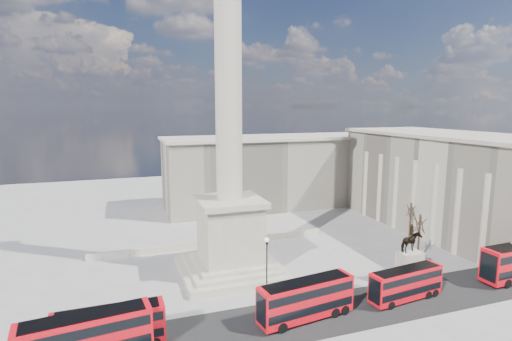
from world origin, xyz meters
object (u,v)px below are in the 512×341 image
object	(u,v)px
nelsons_column	(229,184)
red_bus_e	(87,338)
red_bus_a	(110,328)
victorian_lamp	(267,259)
equestrian_statue	(410,262)
pedestrian_walking	(411,277)
red_bus_c	(406,283)
pedestrian_crossing	(281,296)
pedestrian_standing	(424,270)
red_bus_b	(307,299)

from	to	relation	value
nelsons_column	red_bus_e	size ratio (longest dim) A/B	4.17
red_bus_e	red_bus_a	bearing A→B (deg)	30.15
victorian_lamp	equestrian_statue	world-z (taller)	equestrian_statue
nelsons_column	pedestrian_walking	bearing A→B (deg)	-27.53
red_bus_c	pedestrian_walking	bearing A→B (deg)	36.54
red_bus_c	victorian_lamp	size ratio (longest dim) A/B	1.45
nelsons_column	equestrian_statue	world-z (taller)	nelsons_column
red_bus_c	pedestrian_crossing	world-z (taller)	red_bus_c
red_bus_c	red_bus_e	xyz separation A→B (m)	(-36.08, -0.48, 0.38)
red_bus_e	pedestrian_crossing	world-z (taller)	red_bus_e
pedestrian_walking	red_bus_a	bearing A→B (deg)	175.27
pedestrian_walking	pedestrian_standing	distance (m)	3.43
red_bus_c	victorian_lamp	world-z (taller)	victorian_lamp
red_bus_a	equestrian_statue	size ratio (longest dim) A/B	1.29
red_bus_e	pedestrian_crossing	xyz separation A→B (m)	(21.21, 4.58, -1.54)
nelsons_column	red_bus_a	distance (m)	23.94
nelsons_column	victorian_lamp	size ratio (longest dim) A/B	7.13
pedestrian_crossing	nelsons_column	bearing A→B (deg)	-10.27
red_bus_c	victorian_lamp	xyz separation A→B (m)	(-15.13, 8.26, 2.01)
red_bus_a	red_bus_e	size ratio (longest dim) A/B	0.88
nelsons_column	pedestrian_standing	size ratio (longest dim) A/B	27.29
pedestrian_walking	victorian_lamp	bearing A→B (deg)	157.78
nelsons_column	pedestrian_walking	xyz separation A→B (m)	(22.06, -11.50, -12.10)
equestrian_statue	red_bus_e	bearing A→B (deg)	-173.76
victorian_lamp	pedestrian_crossing	bearing A→B (deg)	-86.48
red_bus_b	pedestrian_standing	xyz separation A→B (m)	(20.73, 4.99, -1.48)
victorian_lamp	equestrian_statue	bearing A→B (deg)	-13.14
red_bus_a	pedestrian_crossing	distance (m)	19.56
nelsons_column	equestrian_statue	bearing A→B (deg)	-27.51
pedestrian_standing	equestrian_statue	bearing A→B (deg)	-23.98
red_bus_a	victorian_lamp	distance (m)	20.44
red_bus_a	red_bus_e	xyz separation A→B (m)	(-1.95, -1.46, 0.25)
pedestrian_walking	equestrian_statue	bearing A→B (deg)	141.80
victorian_lamp	pedestrian_walking	distance (m)	19.89
nelsons_column	red_bus_e	bearing A→B (deg)	-138.88
pedestrian_walking	pedestrian_crossing	distance (m)	18.83
red_bus_c	equestrian_statue	size ratio (longest dim) A/B	1.24
red_bus_a	red_bus_e	distance (m)	2.45
nelsons_column	equestrian_statue	xyz separation A→B (m)	(21.79, -11.35, -10.07)
pedestrian_crossing	red_bus_b	bearing A→B (deg)	170.93
pedestrian_standing	nelsons_column	bearing A→B (deg)	-62.24
red_bus_a	pedestrian_walking	xyz separation A→B (m)	(38.09, 2.73, -1.43)
nelsons_column	red_bus_b	size ratio (longest dim) A/B	4.33
red_bus_e	red_bus_b	bearing A→B (deg)	-5.88
red_bus_e	pedestrian_crossing	size ratio (longest dim) A/B	6.25
red_bus_c	pedestrian_standing	size ratio (longest dim) A/B	5.54
red_bus_a	pedestrian_crossing	size ratio (longest dim) A/B	5.52
red_bus_b	red_bus_c	world-z (taller)	red_bus_b
pedestrian_walking	pedestrian_crossing	bearing A→B (deg)	170.01
red_bus_a	pedestrian_crossing	xyz separation A→B (m)	(19.26, 3.11, -1.29)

